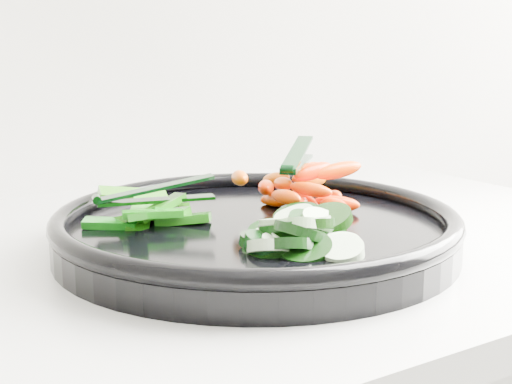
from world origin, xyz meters
TOP-DOWN VIEW (x-y plane):
  - veggie_tray at (0.57, 1.65)m, footprint 0.50×0.50m
  - cucumber_pile at (0.56, 1.57)m, footprint 0.12×0.13m
  - carrot_pile at (0.65, 1.68)m, footprint 0.15×0.14m
  - pepper_pile at (0.49, 1.71)m, footprint 0.11×0.13m
  - tong_carrot at (0.65, 1.68)m, footprint 0.09×0.09m
  - tong_pepper at (0.50, 1.71)m, footprint 0.11×0.04m

SIDE VIEW (x-z plane):
  - veggie_tray at x=0.57m, z-range 0.93..0.97m
  - pepper_pile at x=0.49m, z-range 0.94..0.98m
  - cucumber_pile at x=0.56m, z-range 0.94..0.98m
  - carrot_pile at x=0.65m, z-range 0.95..1.00m
  - tong_pepper at x=0.50m, z-range 0.97..0.99m
  - tong_carrot at x=0.65m, z-range 0.99..1.02m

